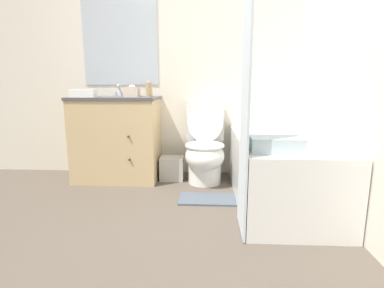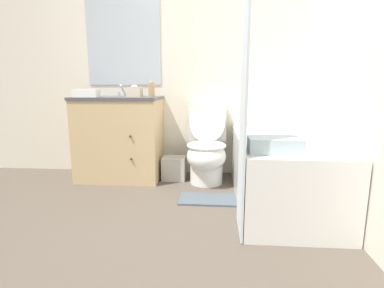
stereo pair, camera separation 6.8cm
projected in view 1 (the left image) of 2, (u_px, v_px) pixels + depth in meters
The scene contains 14 objects.
ground_plane at pixel (172, 258), 1.74m from camera, with size 14.00×14.00×0.00m, color brown.
wall_back at pixel (189, 61), 3.25m from camera, with size 8.00×0.06×2.50m.
wall_right at pixel (339, 51), 2.30m from camera, with size 0.05×2.76×2.50m.
vanity_cabinet at pixel (118, 138), 3.15m from camera, with size 0.87×0.57×0.87m.
sink_faucet at pixel (120, 93), 3.25m from camera, with size 0.14×0.12×0.12m.
toilet at pixel (205, 149), 3.07m from camera, with size 0.40×0.62×0.81m.
bathtub at pixel (278, 168), 2.60m from camera, with size 0.72×1.57×0.56m.
shower_curtain at pixel (246, 93), 1.91m from camera, with size 0.02×0.38×1.87m.
wastebasket at pixel (172, 168), 3.18m from camera, with size 0.24×0.21×0.24m.
tissue_box at pixel (132, 92), 3.11m from camera, with size 0.15×0.14×0.12m.
soap_dispenser at pixel (149, 89), 3.04m from camera, with size 0.07×0.07×0.17m.
hand_towel_folded at pixel (83, 93), 2.93m from camera, with size 0.24×0.12×0.08m.
bath_towel_folded at pixel (276, 144), 1.98m from camera, with size 0.34×0.22×0.10m.
bath_mat at pixel (212, 199), 2.62m from camera, with size 0.58×0.28×0.02m.
Camera 1 is at (0.20, -1.57, 0.99)m, focal length 28.00 mm.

